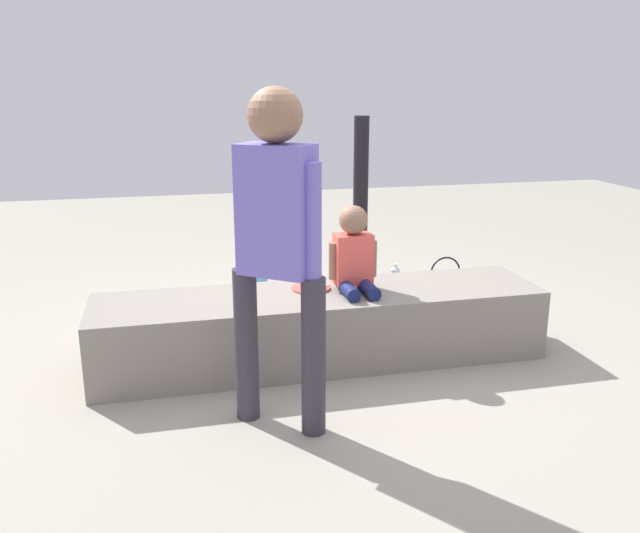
{
  "coord_description": "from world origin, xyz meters",
  "views": [
    {
      "loc": [
        -0.82,
        -3.44,
        1.54
      ],
      "look_at": [
        -0.08,
        -0.33,
        0.65
      ],
      "focal_mm": 37.27,
      "sensor_mm": 36.0,
      "label": 1
    }
  ],
  "objects_px": {
    "water_bottle_near_gift": "(395,276)",
    "cake_box_white": "(243,303)",
    "gift_bag": "(254,273)",
    "party_cup_red": "(131,318)",
    "cake_plate": "(311,286)",
    "adult_standing": "(277,232)",
    "handbag_black_leather": "(444,287)",
    "child_seated": "(354,254)"
  },
  "relations": [
    {
      "from": "water_bottle_near_gift",
      "to": "cake_box_white",
      "type": "xyz_separation_m",
      "value": [
        -1.22,
        -0.33,
        -0.02
      ]
    },
    {
      "from": "cake_plate",
      "to": "cake_box_white",
      "type": "bearing_deg",
      "value": 109.9
    },
    {
      "from": "party_cup_red",
      "to": "gift_bag",
      "type": "bearing_deg",
      "value": 33.17
    },
    {
      "from": "cake_plate",
      "to": "party_cup_red",
      "type": "bearing_deg",
      "value": 145.36
    },
    {
      "from": "gift_bag",
      "to": "water_bottle_near_gift",
      "type": "relative_size",
      "value": 1.71
    },
    {
      "from": "adult_standing",
      "to": "water_bottle_near_gift",
      "type": "relative_size",
      "value": 8.37
    },
    {
      "from": "child_seated",
      "to": "cake_box_white",
      "type": "xyz_separation_m",
      "value": [
        -0.53,
        0.9,
        -0.55
      ]
    },
    {
      "from": "child_seated",
      "to": "cake_box_white",
      "type": "height_order",
      "value": "child_seated"
    },
    {
      "from": "cake_plate",
      "to": "party_cup_red",
      "type": "xyz_separation_m",
      "value": [
        -1.04,
        0.72,
        -0.36
      ]
    },
    {
      "from": "gift_bag",
      "to": "cake_box_white",
      "type": "height_order",
      "value": "gift_bag"
    },
    {
      "from": "cake_plate",
      "to": "child_seated",
      "type": "bearing_deg",
      "value": -19.06
    },
    {
      "from": "gift_bag",
      "to": "water_bottle_near_gift",
      "type": "bearing_deg",
      "value": -7.6
    },
    {
      "from": "party_cup_red",
      "to": "cake_plate",
      "type": "bearing_deg",
      "value": -34.64
    },
    {
      "from": "child_seated",
      "to": "handbag_black_leather",
      "type": "height_order",
      "value": "child_seated"
    },
    {
      "from": "water_bottle_near_gift",
      "to": "cake_box_white",
      "type": "relative_size",
      "value": 0.6
    },
    {
      "from": "cake_plate",
      "to": "water_bottle_near_gift",
      "type": "bearing_deg",
      "value": 51.14
    },
    {
      "from": "child_seated",
      "to": "party_cup_red",
      "type": "height_order",
      "value": "child_seated"
    },
    {
      "from": "cake_plate",
      "to": "gift_bag",
      "type": "xyz_separation_m",
      "value": [
        -0.16,
        1.29,
        -0.28
      ]
    },
    {
      "from": "gift_bag",
      "to": "water_bottle_near_gift",
      "type": "xyz_separation_m",
      "value": [
        1.08,
        -0.14,
        -0.06
      ]
    },
    {
      "from": "child_seated",
      "to": "water_bottle_near_gift",
      "type": "bearing_deg",
      "value": 60.48
    },
    {
      "from": "water_bottle_near_gift",
      "to": "party_cup_red",
      "type": "height_order",
      "value": "water_bottle_near_gift"
    },
    {
      "from": "adult_standing",
      "to": "gift_bag",
      "type": "distance_m",
      "value": 2.21
    },
    {
      "from": "party_cup_red",
      "to": "child_seated",
      "type": "bearing_deg",
      "value": -32.14
    },
    {
      "from": "cake_box_white",
      "to": "party_cup_red",
      "type": "bearing_deg",
      "value": -171.82
    },
    {
      "from": "child_seated",
      "to": "water_bottle_near_gift",
      "type": "relative_size",
      "value": 2.65
    },
    {
      "from": "child_seated",
      "to": "cake_box_white",
      "type": "distance_m",
      "value": 1.18
    },
    {
      "from": "gift_bag",
      "to": "cake_box_white",
      "type": "distance_m",
      "value": 0.5
    },
    {
      "from": "cake_box_white",
      "to": "handbag_black_leather",
      "type": "bearing_deg",
      "value": -5.9
    },
    {
      "from": "water_bottle_near_gift",
      "to": "cake_box_white",
      "type": "height_order",
      "value": "water_bottle_near_gift"
    },
    {
      "from": "gift_bag",
      "to": "party_cup_red",
      "type": "distance_m",
      "value": 1.06
    },
    {
      "from": "cake_plate",
      "to": "gift_bag",
      "type": "distance_m",
      "value": 1.33
    },
    {
      "from": "child_seated",
      "to": "handbag_black_leather",
      "type": "xyz_separation_m",
      "value": [
        0.9,
        0.76,
        -0.49
      ]
    },
    {
      "from": "water_bottle_near_gift",
      "to": "adult_standing",
      "type": "bearing_deg",
      "value": -122.98
    },
    {
      "from": "handbag_black_leather",
      "to": "cake_plate",
      "type": "bearing_deg",
      "value": -149.12
    },
    {
      "from": "cake_plate",
      "to": "water_bottle_near_gift",
      "type": "xyz_separation_m",
      "value": [
        0.93,
        1.15,
        -0.34
      ]
    },
    {
      "from": "water_bottle_near_gift",
      "to": "cake_box_white",
      "type": "bearing_deg",
      "value": -165.1
    },
    {
      "from": "adult_standing",
      "to": "gift_bag",
      "type": "relative_size",
      "value": 4.89
    },
    {
      "from": "child_seated",
      "to": "water_bottle_near_gift",
      "type": "height_order",
      "value": "child_seated"
    },
    {
      "from": "cake_plate",
      "to": "adult_standing",
      "type": "bearing_deg",
      "value": -112.49
    },
    {
      "from": "party_cup_red",
      "to": "handbag_black_leather",
      "type": "distance_m",
      "value": 2.17
    },
    {
      "from": "child_seated",
      "to": "adult_standing",
      "type": "height_order",
      "value": "adult_standing"
    },
    {
      "from": "cake_plate",
      "to": "cake_box_white",
      "type": "xyz_separation_m",
      "value": [
        -0.3,
        0.82,
        -0.35
      ]
    }
  ]
}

